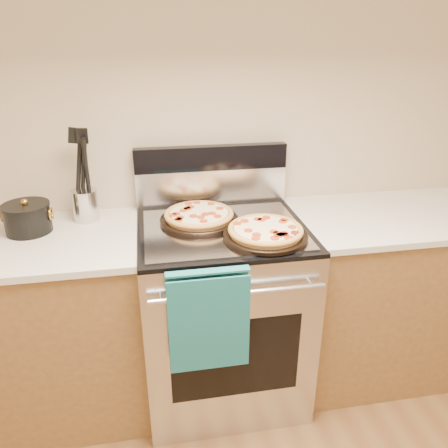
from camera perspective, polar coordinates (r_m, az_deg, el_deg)
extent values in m
plane|color=#C4AF8D|center=(2.19, -1.90, 13.72)|extent=(4.00, 0.00, 4.00)
cube|color=#B7B7BC|center=(2.21, -0.23, -11.57)|extent=(0.76, 0.68, 0.90)
cube|color=black|center=(1.95, 1.56, -17.14)|extent=(0.56, 0.01, 0.40)
cube|color=black|center=(1.98, -0.25, -0.64)|extent=(0.76, 0.68, 0.02)
cube|color=silver|center=(2.23, -1.63, 4.92)|extent=(0.76, 0.06, 0.18)
cube|color=black|center=(2.19, -1.68, 8.64)|extent=(0.76, 0.06, 0.12)
cylinder|color=silver|center=(1.71, 1.96, -9.09)|extent=(0.70, 0.03, 0.03)
cube|color=gray|center=(1.95, -0.09, -0.65)|extent=(0.70, 0.55, 0.01)
cube|color=brown|center=(2.29, -23.16, -12.68)|extent=(1.00, 0.62, 0.88)
cube|color=beige|center=(2.07, -25.14, -2.39)|extent=(1.02, 0.64, 0.03)
cube|color=brown|center=(2.52, 20.00, -8.64)|extent=(1.00, 0.62, 0.88)
cube|color=beige|center=(2.32, 21.53, 0.94)|extent=(1.02, 0.64, 0.03)
cylinder|color=silver|center=(2.15, -17.62, 2.37)|extent=(0.13, 0.13, 0.15)
cylinder|color=black|center=(2.12, -24.26, 0.58)|extent=(0.21, 0.21, 0.12)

